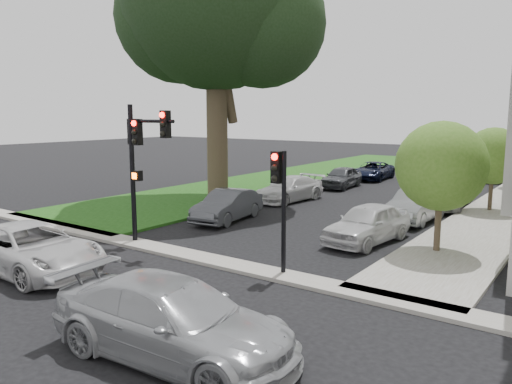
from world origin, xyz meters
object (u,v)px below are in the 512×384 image
Objects in this scene: traffic_signal_secondary at (280,189)px; car_cross_near at (30,248)px; car_parked_0 at (367,223)px; car_parked_4 at (491,172)px; small_tree_b at (493,156)px; car_cross_far at (173,320)px; car_parked_5 at (228,206)px; car_parked_1 at (417,205)px; car_parked_7 at (341,177)px; traffic_signal_main at (140,149)px; car_parked_8 at (373,171)px; small_tree_a at (441,166)px; car_parked_6 at (289,189)px; car_parked_2 at (442,194)px.

traffic_signal_secondary is 8.13m from car_cross_near.
car_parked_4 is at bearing 95.93° from car_parked_0.
small_tree_b is at bearing 80.76° from car_parked_0.
car_cross_far reaches higher than car_parked_5.
car_parked_7 is at bearing 135.92° from car_parked_1.
small_tree_b is at bearing -86.30° from car_parked_4.
traffic_signal_main is 23.51m from car_parked_8.
car_cross_far reaches higher than car_parked_8.
small_tree_a is 3.58m from car_parked_0.
car_parked_8 is at bearing 105.80° from traffic_signal_secondary.
car_cross_near is at bearing -82.75° from car_parked_6.
car_parked_1 is 17.43m from car_parked_4.
traffic_signal_main is 0.96× the size of car_cross_far.
car_parked_0 is 22.49m from car_parked_4.
small_tree_b is 1.01× the size of car_parked_7.
car_parked_4 is (0.88, 27.82, -2.05)m from traffic_signal_secondary.
small_tree_b is 3.19m from car_parked_2.
car_parked_8 is (-7.24, 18.03, -0.09)m from car_parked_0.
traffic_signal_secondary is 14.78m from car_parked_2.
car_parked_6 is at bearing 120.43° from traffic_signal_secondary.
car_parked_2 is at bearing -28.14° from car_parked_7.
car_parked_1 is (7.51, 14.74, -0.01)m from car_cross_near.
car_parked_5 reaches higher than car_parked_6.
traffic_signal_main is at bearing -98.23° from car_parked_5.
car_parked_7 is at bearing 91.17° from traffic_signal_main.
car_parked_5 is at bearing -2.46° from car_cross_near.
car_parked_4 is (-2.42, 13.09, -2.22)m from small_tree_b.
small_tree_a reaches higher than car_parked_1.
car_parked_1 is at bearing 115.13° from small_tree_a.
small_tree_a is 9.41m from small_tree_b.
car_cross_far is at bearing -101.15° from car_cross_near.
car_parked_7 is (0.13, 6.51, 0.02)m from car_parked_6.
car_parked_4 is (-0.04, 17.43, -0.10)m from car_parked_1.
car_parked_2 is 11.54m from car_parked_8.
car_parked_8 is (-7.53, 12.97, -0.09)m from car_parked_1.
car_parked_5 is at bearing -92.25° from car_parked_7.
small_tree_b is 10.71m from car_parked_7.
car_parked_1 is 1.05× the size of car_parked_5.
car_parked_2 reaches higher than car_parked_4.
car_parked_7 is (-0.37, 18.02, -2.95)m from traffic_signal_main.
car_parked_4 is 8.71m from car_parked_8.
car_parked_1 is at bearing -63.63° from car_parked_8.
car_parked_7 is at bearing 95.38° from car_parked_6.
traffic_signal_main is (-9.58, -14.69, 0.80)m from small_tree_b.
car_parked_7 is (-0.06, 22.41, -0.04)m from car_cross_near.
car_parked_0 is (7.22, 9.68, -0.00)m from car_cross_near.
car_parked_6 is (-6.78, 11.55, -2.00)m from traffic_signal_secondary.
small_tree_a is 6.28m from traffic_signal_secondary.
car_cross_near is 16.54m from car_parked_1.
car_parked_2 is 1.25× the size of car_parked_7.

